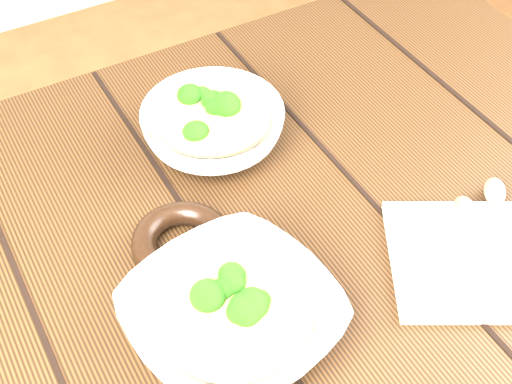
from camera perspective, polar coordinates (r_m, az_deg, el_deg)
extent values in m
cube|color=#311D0E|center=(0.81, -1.46, -6.17)|extent=(1.20, 0.80, 0.04)
cube|color=#311D0E|center=(1.49, 10.94, 2.55)|extent=(0.07, 0.07, 0.71)
imported|color=silver|center=(0.72, -1.90, -9.87)|extent=(0.24, 0.24, 0.05)
cylinder|color=#A17148|center=(0.71, -1.93, -9.20)|extent=(0.16, 0.16, 0.00)
ellipsoid|color=#2A6D18|center=(0.71, -0.77, -7.97)|extent=(0.03, 0.03, 0.03)
ellipsoid|color=#2A6D18|center=(0.72, -2.25, -6.74)|extent=(0.03, 0.03, 0.03)
ellipsoid|color=#2A6D18|center=(0.72, -5.18, -7.32)|extent=(0.03, 0.03, 0.03)
ellipsoid|color=#2A6D18|center=(0.70, -3.85, -9.52)|extent=(0.03, 0.03, 0.03)
ellipsoid|color=#2A6D18|center=(0.69, -3.00, -11.45)|extent=(0.03, 0.03, 0.03)
ellipsoid|color=#2A6D18|center=(0.68, 0.44, -11.94)|extent=(0.03, 0.03, 0.03)
ellipsoid|color=#2A6D18|center=(0.70, 0.40, -9.11)|extent=(0.03, 0.03, 0.03)
imported|color=silver|center=(0.90, -3.45, 5.15)|extent=(0.19, 0.19, 0.06)
cylinder|color=#A17148|center=(0.89, -3.50, 6.02)|extent=(0.14, 0.14, 0.00)
ellipsoid|color=#2A6D18|center=(0.90, -2.69, 6.83)|extent=(0.03, 0.03, 0.03)
ellipsoid|color=#2A6D18|center=(0.91, -3.98, 7.46)|extent=(0.03, 0.03, 0.03)
ellipsoid|color=#2A6D18|center=(0.90, -6.10, 6.66)|extent=(0.03, 0.03, 0.03)
ellipsoid|color=#2A6D18|center=(0.88, -4.53, 5.61)|extent=(0.03, 0.03, 0.03)
ellipsoid|color=#2A6D18|center=(0.86, -2.97, 4.90)|extent=(0.03, 0.03, 0.03)
ellipsoid|color=#2A6D18|center=(0.88, -0.65, 5.85)|extent=(0.03, 0.03, 0.03)
torus|color=black|center=(0.80, -5.94, -3.99)|extent=(0.14, 0.14, 0.03)
cube|color=beige|center=(0.83, 17.54, -5.15)|extent=(0.25, 0.24, 0.01)
cylinder|color=#9E998B|center=(0.81, 17.12, -5.45)|extent=(0.07, 0.11, 0.01)
ellipsoid|color=#9E998B|center=(0.86, 16.39, -1.43)|extent=(0.05, 0.05, 0.01)
cylinder|color=#9E998B|center=(0.84, 18.47, -3.63)|extent=(0.09, 0.10, 0.01)
ellipsoid|color=#9E998B|center=(0.89, 18.56, 0.06)|extent=(0.05, 0.05, 0.01)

